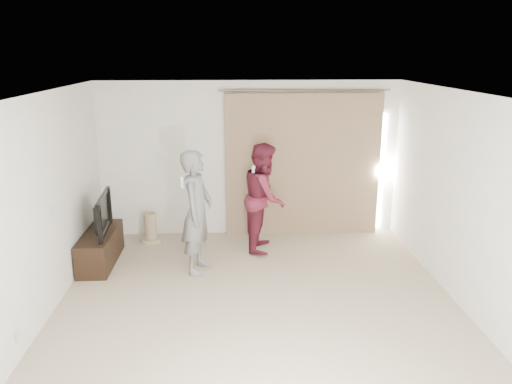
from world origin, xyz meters
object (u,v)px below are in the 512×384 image
tv (97,214)px  person_man (197,212)px  tv_console (100,248)px  person_woman (265,197)px

tv → person_man: bearing=-107.4°
tv → tv_console: bearing=-0.0°
tv_console → person_woman: 2.59m
person_woman → person_man: bearing=-142.1°
tv → person_woman: (2.47, 0.45, 0.09)m
tv_console → tv: bearing=0.0°
tv → person_woman: person_woman is taller
tv_console → person_man: bearing=-12.8°
tv_console → person_woman: bearing=10.2°
tv_console → person_man: 1.64m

